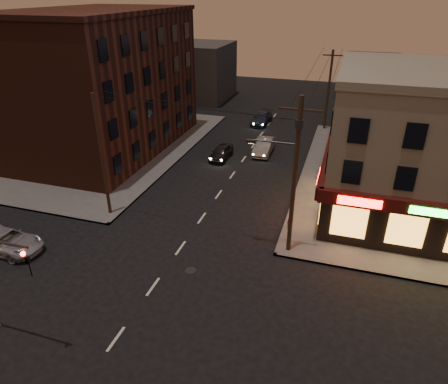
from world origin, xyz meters
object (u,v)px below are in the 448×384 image
at_px(sedan_near, 221,152).
at_px(sedan_far, 261,118).
at_px(suv_cross, 7,241).
at_px(fire_hydrant, 289,223).
at_px(sedan_mid, 264,146).

xyz_separation_m(sedan_near, sedan_far, (1.27, 12.38, 0.02)).
distance_m(suv_cross, sedan_near, 20.83).
distance_m(sedan_near, sedan_far, 12.44).
xyz_separation_m(sedan_near, fire_hydrant, (8.58, -11.01, -0.14)).
relative_size(suv_cross, sedan_far, 1.04).
bearing_deg(sedan_near, sedan_mid, 38.01).
bearing_deg(sedan_far, suv_cross, -104.27).
relative_size(sedan_mid, sedan_far, 0.98).
xyz_separation_m(sedan_mid, fire_hydrant, (4.86, -13.73, -0.23)).
bearing_deg(fire_hydrant, sedan_near, 127.92).
bearing_deg(suv_cross, fire_hydrant, -61.12).
xyz_separation_m(suv_cross, sedan_far, (9.70, 31.43, 0.00)).
bearing_deg(suv_cross, sedan_far, -13.58).
bearing_deg(sedan_far, sedan_near, -92.98).
bearing_deg(sedan_near, suv_cross, -112.04).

